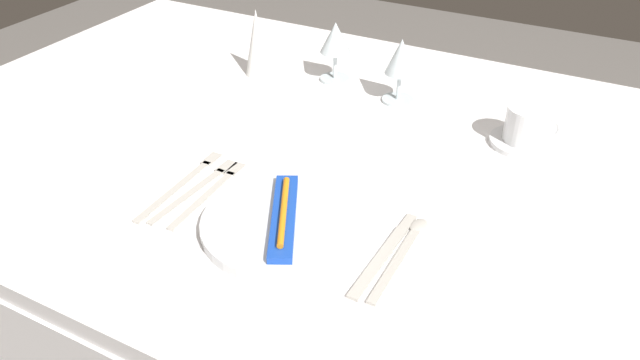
# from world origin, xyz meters

# --- Properties ---
(dining_table) EXTENTS (1.80, 1.11, 0.74)m
(dining_table) POSITION_xyz_m (0.00, 0.00, 0.66)
(dining_table) COLOR white
(dining_table) RESTS_ON ground
(dinner_plate) EXTENTS (0.26, 0.26, 0.02)m
(dinner_plate) POSITION_xyz_m (0.03, -0.26, 0.75)
(dinner_plate) COLOR white
(dinner_plate) RESTS_ON dining_table
(toothbrush_package) EXTENTS (0.13, 0.20, 0.02)m
(toothbrush_package) POSITION_xyz_m (0.03, -0.26, 0.77)
(toothbrush_package) COLOR blue
(toothbrush_package) RESTS_ON dinner_plate
(fork_outer) EXTENTS (0.03, 0.21, 0.00)m
(fork_outer) POSITION_xyz_m (-0.13, -0.23, 0.74)
(fork_outer) COLOR beige
(fork_outer) RESTS_ON dining_table
(fork_inner) EXTENTS (0.03, 0.22, 0.00)m
(fork_inner) POSITION_xyz_m (-0.16, -0.23, 0.74)
(fork_inner) COLOR beige
(fork_inner) RESTS_ON dining_table
(fork_salad) EXTENTS (0.02, 0.23, 0.00)m
(fork_salad) POSITION_xyz_m (-0.19, -0.23, 0.74)
(fork_salad) COLOR beige
(fork_salad) RESTS_ON dining_table
(dinner_knife) EXTENTS (0.02, 0.21, 0.00)m
(dinner_knife) POSITION_xyz_m (0.19, -0.25, 0.74)
(dinner_knife) COLOR beige
(dinner_knife) RESTS_ON dining_table
(spoon_soup) EXTENTS (0.03, 0.21, 0.01)m
(spoon_soup) POSITION_xyz_m (0.21, -0.21, 0.74)
(spoon_soup) COLOR beige
(spoon_soup) RESTS_ON dining_table
(saucer_left) EXTENTS (0.13, 0.13, 0.01)m
(saucer_left) POSITION_xyz_m (0.30, 0.18, 0.74)
(saucer_left) COLOR white
(saucer_left) RESTS_ON dining_table
(coffee_cup_left) EXTENTS (0.10, 0.08, 0.07)m
(coffee_cup_left) POSITION_xyz_m (0.30, 0.18, 0.78)
(coffee_cup_left) COLOR white
(coffee_cup_left) RESTS_ON saucer_left
(wine_glass_centre) EXTENTS (0.07, 0.07, 0.14)m
(wine_glass_centre) POSITION_xyz_m (-0.15, 0.27, 0.83)
(wine_glass_centre) COLOR silver
(wine_glass_centre) RESTS_ON dining_table
(wine_glass_left) EXTENTS (0.07, 0.07, 0.14)m
(wine_glass_left) POSITION_xyz_m (0.02, 0.24, 0.83)
(wine_glass_left) COLOR silver
(wine_glass_left) RESTS_ON dining_table
(napkin_folded) EXTENTS (0.06, 0.06, 0.15)m
(napkin_folded) POSITION_xyz_m (-0.32, 0.22, 0.82)
(napkin_folded) COLOR white
(napkin_folded) RESTS_ON dining_table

